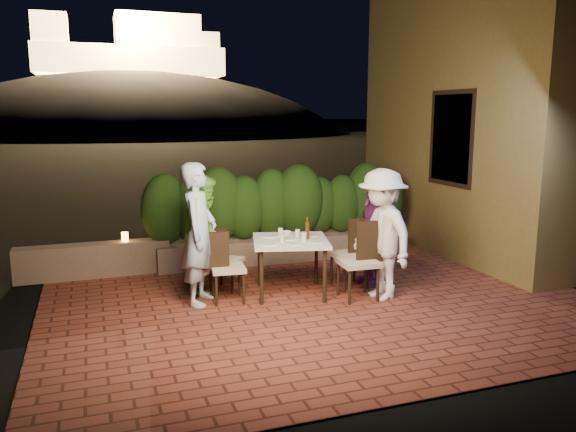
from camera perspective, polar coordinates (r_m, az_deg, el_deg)
name	(u,v)px	position (r m, az deg, el deg)	size (l,w,h in m)	color
ground	(328,306)	(7.28, 4.09, -9.08)	(400.00, 400.00, 0.00)	black
terrace_floor	(313,298)	(7.73, 2.60, -8.31)	(7.00, 6.00, 0.15)	brown
building_wall	(475,107)	(10.44, 18.45, 10.42)	(1.60, 5.00, 5.00)	olive
window_pane	(453,138)	(9.58, 16.38, 7.58)	(0.08, 1.00, 1.40)	black
window_frame	(452,138)	(9.57, 16.33, 7.58)	(0.06, 1.15, 1.55)	black
planter	(284,248)	(9.34, -0.37, -3.23)	(4.20, 0.55, 0.40)	#765E4B
hedge	(284,203)	(9.19, -0.37, 1.31)	(4.00, 0.70, 1.10)	#1C3A0F
parapet	(94,260)	(8.85, -19.11, -4.26)	(2.20, 0.30, 0.50)	#765E4B
hill	(136,170)	(66.76, -15.19, 4.57)	(52.00, 40.00, 22.00)	black
fortress	(129,38)	(66.95, -15.81, 17.00)	(26.00, 8.00, 8.00)	#FFCC7A
dining_table	(290,267)	(7.56, 0.25, -5.17)	(0.98, 0.98, 0.75)	white
plate_nw	(269,244)	(7.19, -1.92, -2.84)	(0.23, 0.23, 0.01)	white
plate_sw	(269,236)	(7.65, -1.94, -2.03)	(0.25, 0.25, 0.01)	white
plate_ne	(315,242)	(7.32, 2.78, -2.63)	(0.21, 0.21, 0.01)	white
plate_se	(311,235)	(7.70, 2.32, -1.97)	(0.19, 0.19, 0.01)	white
plate_centre	(291,238)	(7.49, 0.33, -2.30)	(0.23, 0.23, 0.01)	white
plate_front	(295,244)	(7.19, 0.68, -2.86)	(0.20, 0.20, 0.01)	white
glass_nw	(282,238)	(7.30, -0.62, -2.29)	(0.06, 0.06, 0.10)	silver
glass_sw	(281,232)	(7.63, -0.76, -1.66)	(0.07, 0.07, 0.12)	silver
glass_ne	(304,237)	(7.36, 1.61, -2.11)	(0.07, 0.07, 0.12)	silver
glass_se	(298,233)	(7.58, 0.97, -1.78)	(0.06, 0.06, 0.11)	silver
beer_bottle	(307,228)	(7.48, 1.97, -1.21)	(0.06, 0.06, 0.29)	#4C250C
bowl	(286,233)	(7.77, -0.23, -1.73)	(0.17, 0.17, 0.04)	white
chair_left_front	(228,267)	(7.29, -6.13, -5.13)	(0.43, 0.43, 0.92)	black
chair_left_back	(226,259)	(7.78, -6.30, -4.36)	(0.40, 0.40, 0.86)	black
chair_right_front	(358,260)	(7.38, 7.14, -4.51)	(0.48, 0.48, 1.03)	black
chair_right_back	(350,253)	(7.86, 6.30, -3.78)	(0.45, 0.45, 0.97)	black
diner_blue	(199,234)	(7.16, -9.02, -1.82)	(0.66, 0.43, 1.81)	#ADCADE
diner_green	(206,233)	(7.71, -8.31, -1.76)	(0.77, 0.60, 1.59)	#77D041
diner_white	(382,234)	(7.37, 9.49, -1.86)	(1.11, 0.64, 1.71)	white
diner_purple	(372,233)	(7.95, 8.57, -1.74)	(0.87, 0.36, 1.49)	#6A2364
parapet_lamp	(125,237)	(8.79, -16.24, -2.06)	(0.10, 0.10, 0.14)	orange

